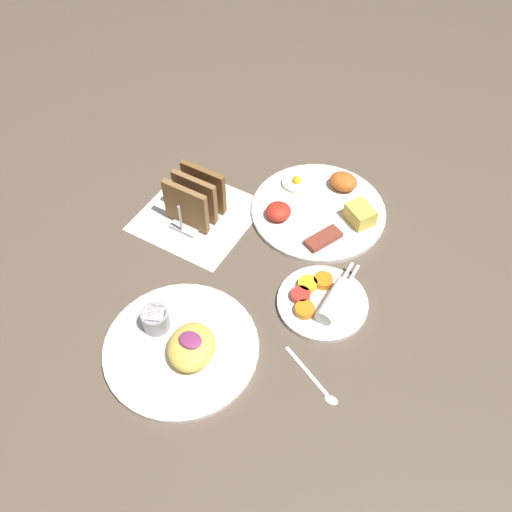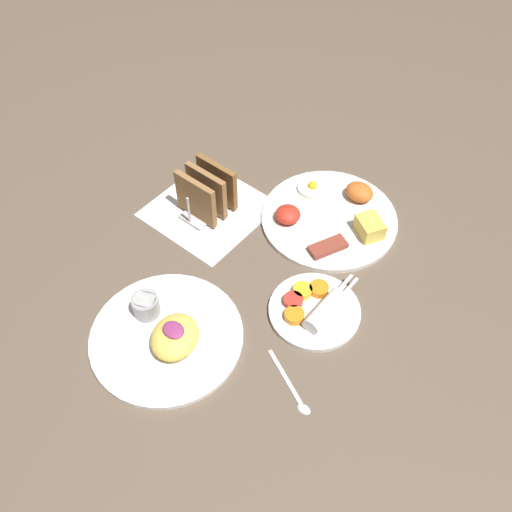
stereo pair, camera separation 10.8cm
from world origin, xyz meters
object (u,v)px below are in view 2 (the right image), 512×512
object	(u,v)px
plate_condiments	(315,309)
plate_foreground	(167,334)
toast_rack	(207,192)
plate_breakfast	(331,216)

from	to	relation	value
plate_condiments	plate_foreground	bearing A→B (deg)	-128.91
toast_rack	plate_condiments	bearing A→B (deg)	-12.03
plate_condiments	plate_foreground	world-z (taller)	plate_foreground
plate_foreground	toast_rack	xyz separation A→B (m)	(-0.16, 0.28, 0.04)
plate_foreground	toast_rack	size ratio (longest dim) A/B	2.33
plate_breakfast	plate_condiments	xyz separation A→B (m)	(0.11, -0.21, 0.00)
plate_condiments	plate_foreground	size ratio (longest dim) A/B	0.67
plate_condiments	toast_rack	distance (m)	0.33
plate_foreground	plate_condiments	bearing A→B (deg)	51.09
plate_breakfast	plate_condiments	distance (m)	0.24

